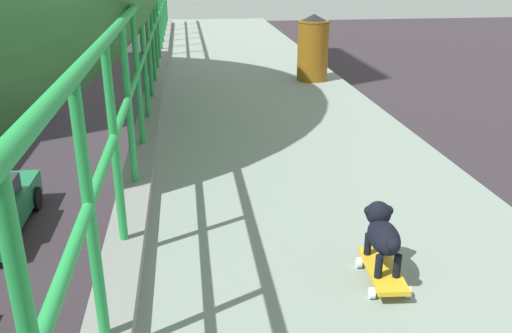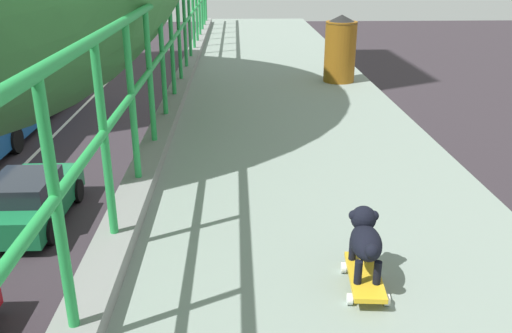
# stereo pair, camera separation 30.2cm
# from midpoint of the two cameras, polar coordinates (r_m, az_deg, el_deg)

# --- Properties ---
(toy_skateboard) EXTENTS (0.22, 0.41, 0.08)m
(toy_skateboard) POSITION_cam_midpoint_polar(r_m,az_deg,el_deg) (2.66, 10.15, -10.99)
(toy_skateboard) COLOR gold
(toy_skateboard) RESTS_ON overpass_deck
(small_dog) EXTENTS (0.17, 0.38, 0.28)m
(small_dog) POSITION_cam_midpoint_polar(r_m,az_deg,el_deg) (2.61, 10.12, -6.94)
(small_dog) COLOR black
(small_dog) RESTS_ON toy_skateboard
(litter_bin) EXTENTS (0.39, 0.39, 0.81)m
(litter_bin) POSITION_cam_midpoint_polar(r_m,az_deg,el_deg) (6.83, 4.81, 12.59)
(litter_bin) COLOR #905715
(litter_bin) RESTS_ON overpass_deck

